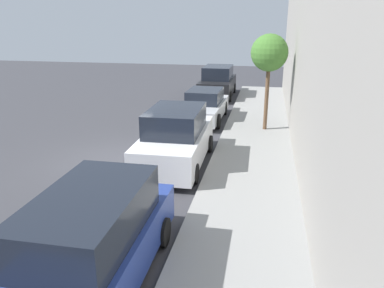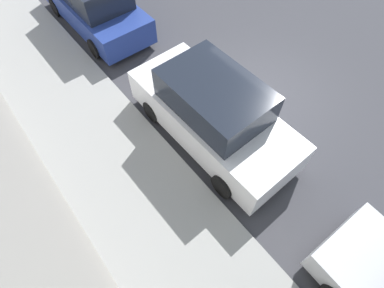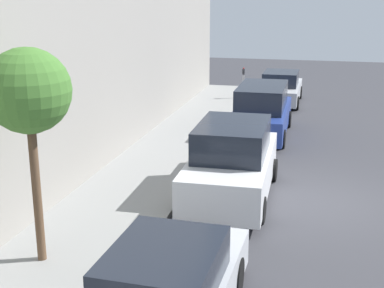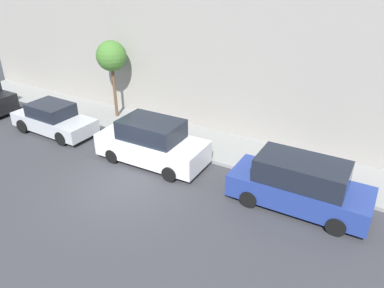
{
  "view_description": "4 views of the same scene",
  "coord_description": "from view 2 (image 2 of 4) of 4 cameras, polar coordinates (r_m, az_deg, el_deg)",
  "views": [
    {
      "loc": [
        5.28,
        -11.68,
        4.81
      ],
      "look_at": [
        3.03,
        -0.48,
        1.0
      ],
      "focal_mm": 35.0,
      "sensor_mm": 36.0,
      "label": 1
    },
    {
      "loc": [
        5.78,
        3.65,
        6.85
      ],
      "look_at": [
        3.37,
        0.64,
        1.0
      ],
      "focal_mm": 28.0,
      "sensor_mm": 36.0,
      "label": 2
    },
    {
      "loc": [
        0.19,
        13.24,
        5.19
      ],
      "look_at": [
        3.7,
        -1.03,
        1.0
      ],
      "focal_mm": 50.0,
      "sensor_mm": 36.0,
      "label": 3
    },
    {
      "loc": [
        -9.19,
        -8.51,
        8.24
      ],
      "look_at": [
        2.99,
        -1.41,
        1.0
      ],
      "focal_mm": 35.0,
      "sensor_mm": 36.0,
      "label": 4
    }
  ],
  "objects": [
    {
      "name": "ground_plane",
      "position": [
        9.68,
        13.5,
        9.66
      ],
      "size": [
        60.0,
        60.0,
        0.0
      ],
      "primitive_type": "plane",
      "color": "#38383D"
    },
    {
      "name": "sidewalk",
      "position": [
        7.75,
        -12.22,
        -6.75
      ],
      "size": [
        2.88,
        32.0,
        0.15
      ],
      "color": "gray",
      "rests_on": "ground_plane"
    },
    {
      "name": "parked_minivan_second",
      "position": [
        12.02,
        -18.44,
        24.45
      ],
      "size": [
        2.02,
        4.92,
        1.9
      ],
      "color": "navy",
      "rests_on": "ground_plane"
    },
    {
      "name": "parked_suv_third",
      "position": [
        7.67,
        4.03,
        5.92
      ],
      "size": [
        2.08,
        4.84,
        1.98
      ],
      "color": "silver",
      "rests_on": "ground_plane"
    }
  ]
}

